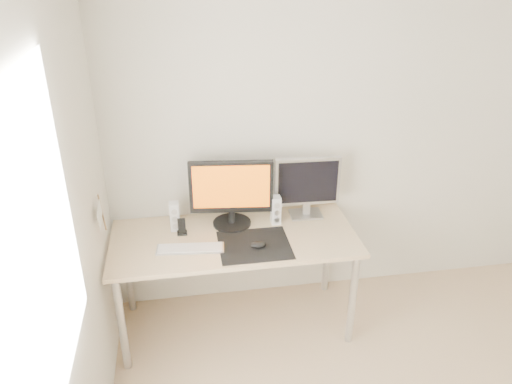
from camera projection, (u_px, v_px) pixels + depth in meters
wall_back at (358, 134)px, 3.49m from camera, size 3.50×0.00×3.50m
wall_left at (41, 336)px, 1.68m from camera, size 0.00×3.50×3.50m
window_pane at (30, 275)px, 1.57m from camera, size 0.00×1.30×1.30m
mousepad at (254, 245)px, 3.16m from camera, size 0.45×0.40×0.00m
mouse at (258, 245)px, 3.13m from camera, size 0.10×0.06×0.04m
desk at (234, 247)px, 3.29m from camera, size 1.60×0.70×0.73m
main_monitor at (231, 191)px, 3.28m from camera, size 0.55×0.29×0.47m
second_monitor at (307, 184)px, 3.40m from camera, size 0.45×0.17×0.43m
speaker_left at (175, 216)px, 3.29m from camera, size 0.06×0.08×0.20m
speaker_right at (276, 210)px, 3.37m from camera, size 0.06×0.08×0.20m
keyboard at (190, 248)px, 3.11m from camera, size 0.43×0.16×0.02m
phone_dock at (182, 229)px, 3.27m from camera, size 0.06×0.05×0.11m
pennant at (100, 214)px, 2.87m from camera, size 0.01×0.23×0.29m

